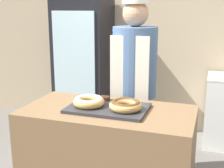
{
  "coord_description": "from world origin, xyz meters",
  "views": [
    {
      "loc": [
        0.75,
        -2.16,
        1.71
      ],
      "look_at": [
        0.0,
        0.1,
        1.11
      ],
      "focal_mm": 50.0,
      "sensor_mm": 36.0,
      "label": 1
    }
  ],
  "objects": [
    {
      "name": "beverage_fridge",
      "position": [
        -0.97,
        1.76,
        0.9
      ],
      "size": [
        0.7,
        0.62,
        1.79
      ],
      "color": "black",
      "rests_on": "ground_plane"
    },
    {
      "name": "brownie_back_right",
      "position": [
        0.08,
        0.15,
        0.97
      ],
      "size": [
        0.07,
        0.07,
        0.03
      ],
      "color": "#382111",
      "rests_on": "serving_tray"
    },
    {
      "name": "donut_light_glaze",
      "position": [
        -0.15,
        -0.03,
        0.99
      ],
      "size": [
        0.25,
        0.25,
        0.07
      ],
      "color": "tan",
      "rests_on": "serving_tray"
    },
    {
      "name": "wall_back",
      "position": [
        0.0,
        2.13,
        1.35
      ],
      "size": [
        8.0,
        0.06,
        2.7
      ],
      "color": "tan",
      "rests_on": "ground_plane"
    },
    {
      "name": "brownie_back_left",
      "position": [
        -0.08,
        0.15,
        0.97
      ],
      "size": [
        0.07,
        0.07,
        0.03
      ],
      "color": "#382111",
      "rests_on": "serving_tray"
    },
    {
      "name": "serving_tray",
      "position": [
        0.0,
        0.0,
        0.94
      ],
      "size": [
        0.61,
        0.4,
        0.02
      ],
      "color": "#2D2D33",
      "rests_on": "display_counter"
    },
    {
      "name": "baker_person",
      "position": [
        0.05,
        0.63,
        0.95
      ],
      "size": [
        0.41,
        0.41,
        1.8
      ],
      "color": "#4C4C51",
      "rests_on": "ground_plane"
    },
    {
      "name": "display_counter",
      "position": [
        0.0,
        0.0,
        0.46
      ],
      "size": [
        1.32,
        0.68,
        0.93
      ],
      "color": "brown",
      "rests_on": "ground_plane"
    },
    {
      "name": "donut_chocolate_glaze",
      "position": [
        0.15,
        -0.03,
        0.99
      ],
      "size": [
        0.25,
        0.25,
        0.07
      ],
      "color": "tan",
      "rests_on": "serving_tray"
    }
  ]
}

